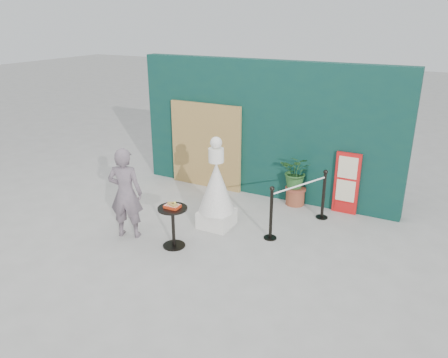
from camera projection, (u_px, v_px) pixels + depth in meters
ground at (192, 255)px, 7.49m from camera, size 60.00×60.00×0.00m
back_wall at (265, 130)px, 9.57m from camera, size 6.00×0.30×3.00m
bamboo_fence at (206, 146)px, 10.18m from camera, size 1.80×0.08×2.00m
woman at (126, 193)px, 7.87m from camera, size 0.72×0.59×1.70m
menu_board at (346, 183)px, 8.88m from camera, size 0.50×0.07×1.30m
statue at (216, 191)px, 8.28m from camera, size 0.70×0.70×1.80m
cafe_table at (173, 221)px, 7.62m from camera, size 0.52×0.52×0.75m
food_basket at (172, 206)px, 7.52m from camera, size 0.26×0.19×0.11m
planter at (296, 176)px, 9.29m from camera, size 0.66×0.57×1.13m
stanchion_barrier at (299, 204)px, 8.30m from camera, size 0.84×1.54×1.03m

